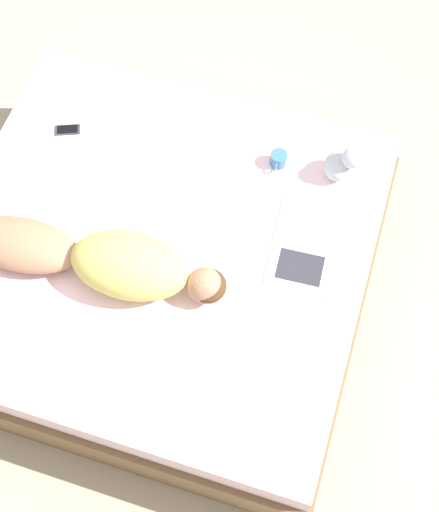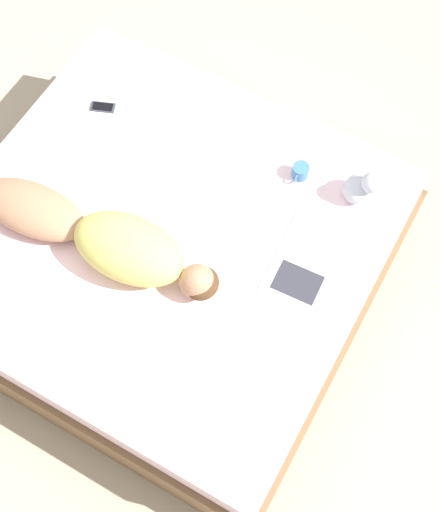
# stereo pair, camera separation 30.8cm
# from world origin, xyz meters

# --- Properties ---
(ground_plane) EXTENTS (12.00, 12.00, 0.00)m
(ground_plane) POSITION_xyz_m (0.00, 0.00, 0.00)
(ground_plane) COLOR #B7A88E
(bed) EXTENTS (1.98, 2.09, 0.60)m
(bed) POSITION_xyz_m (0.00, 0.00, 0.29)
(bed) COLOR brown
(bed) RESTS_ON ground_plane
(person) EXTENTS (0.37, 1.29, 0.24)m
(person) POSITION_xyz_m (0.22, -0.19, 0.70)
(person) COLOR #A37556
(person) RESTS_ON bed
(open_magazine) EXTENTS (0.52, 0.34, 0.01)m
(open_magazine) POSITION_xyz_m (-0.19, 0.69, 0.60)
(open_magazine) COLOR white
(open_magazine) RESTS_ON bed
(coffee_mug) EXTENTS (0.12, 0.09, 0.08)m
(coffee_mug) POSITION_xyz_m (-0.62, 0.44, 0.64)
(coffee_mug) COLOR teal
(coffee_mug) RESTS_ON bed
(cell_phone) EXTENTS (0.11, 0.15, 0.01)m
(cell_phone) POSITION_xyz_m (-0.48, -0.68, 0.60)
(cell_phone) COLOR #333842
(cell_phone) RESTS_ON bed
(plush_toy) EXTENTS (0.16, 0.18, 0.22)m
(plush_toy) POSITION_xyz_m (-0.65, 0.75, 0.69)
(plush_toy) COLOR #B2BCCC
(plush_toy) RESTS_ON bed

